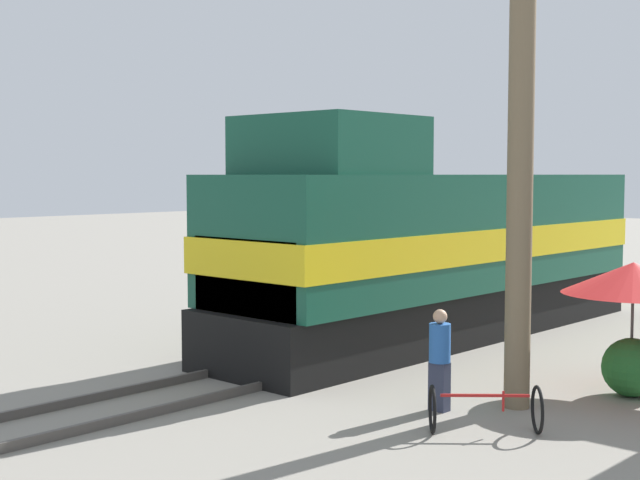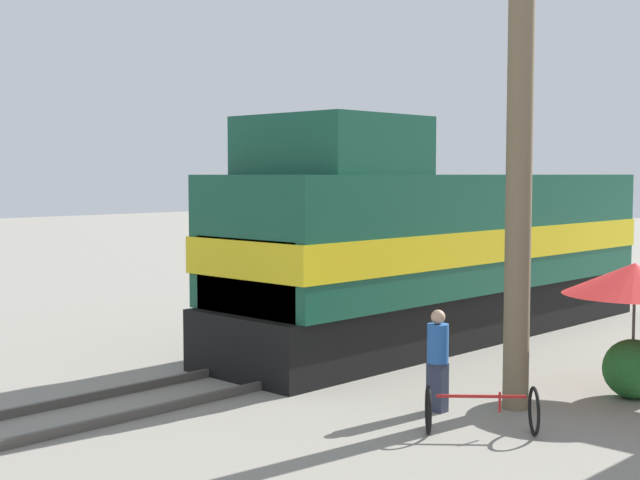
{
  "view_description": "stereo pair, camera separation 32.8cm",
  "coord_description": "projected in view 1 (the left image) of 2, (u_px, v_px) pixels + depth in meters",
  "views": [
    {
      "loc": [
        11.79,
        -13.76,
        3.74
      ],
      "look_at": [
        1.2,
        -2.3,
        2.59
      ],
      "focal_mm": 50.0,
      "sensor_mm": 36.0,
      "label": 1
    },
    {
      "loc": [
        12.03,
        -13.54,
        3.74
      ],
      "look_at": [
        1.2,
        -2.3,
        2.59
      ],
      "focal_mm": 50.0,
      "sensor_mm": 36.0,
      "label": 2
    }
  ],
  "objects": [
    {
      "name": "rail_far",
      "position": [
        380.0,
        357.0,
        17.85
      ],
      "size": [
        0.08,
        30.27,
        0.15
      ],
      "primitive_type": "cube",
      "color": "#4C4742",
      "rests_on": "ground_plane"
    },
    {
      "name": "vendor_umbrella",
      "position": [
        633.0,
        278.0,
        15.08
      ],
      "size": [
        2.4,
        2.4,
        2.26
      ],
      "color": "#4C4C4C",
      "rests_on": "ground_plane"
    },
    {
      "name": "bicycle",
      "position": [
        485.0,
        409.0,
        12.84
      ],
      "size": [
        1.64,
        1.56,
        0.71
      ],
      "rotation": [
        0.0,
        0.0,
        2.3
      ],
      "color": "black",
      "rests_on": "ground_plane"
    },
    {
      "name": "locomotive",
      "position": [
        432.0,
        249.0,
        20.21
      ],
      "size": [
        3.19,
        12.91,
        4.87
      ],
      "color": "black",
      "rests_on": "ground_plane"
    },
    {
      "name": "ground_plane",
      "position": [
        353.0,
        356.0,
        18.34
      ],
      "size": [
        120.0,
        120.0,
        0.0
      ],
      "primitive_type": "plane",
      "color": "gray"
    },
    {
      "name": "utility_pole",
      "position": [
        522.0,
        75.0,
        13.93
      ],
      "size": [
        1.8,
        0.41,
        10.47
      ],
      "color": "#726047",
      "rests_on": "ground_plane"
    },
    {
      "name": "shrub_cluster",
      "position": [
        632.0,
        367.0,
        14.98
      ],
      "size": [
        0.99,
        0.99,
        0.99
      ],
      "primitive_type": "sphere",
      "color": "#236028",
      "rests_on": "ground_plane"
    },
    {
      "name": "rail_near",
      "position": [
        327.0,
        348.0,
        18.82
      ],
      "size": [
        0.08,
        30.27,
        0.15
      ],
      "primitive_type": "cube",
      "color": "#4C4742",
      "rests_on": "ground_plane"
    },
    {
      "name": "person_bystander",
      "position": [
        440.0,
        356.0,
        14.05
      ],
      "size": [
        0.34,
        0.34,
        1.62
      ],
      "color": "#2D3347",
      "rests_on": "ground_plane"
    }
  ]
}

